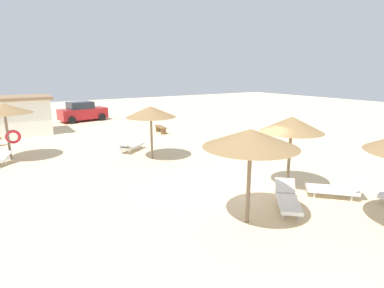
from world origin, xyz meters
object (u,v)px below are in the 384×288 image
parasol_0 (4,109)px  parasol_2 (151,112)px  parasol_1 (292,125)px  parasol_3 (251,138)px  lounger_3 (287,199)px  lounger_1 (336,189)px  beach_cabana (16,115)px  parked_car (82,112)px  bench_0 (161,128)px  lounger_2 (131,146)px

parasol_0 → parasol_2: 7.07m
parasol_1 → parasol_3: size_ratio=0.98×
lounger_3 → parasol_3: bearing=179.7°
lounger_1 → lounger_3: size_ratio=0.98×
parasol_1 → beach_cabana: 18.74m
parasol_0 → parked_car: size_ratio=0.67×
parasol_0 → lounger_1: parasol_0 is taller
parasol_1 → lounger_1: size_ratio=1.52×
parasol_2 → parasol_3: size_ratio=0.95×
lounger_3 → bench_0: size_ratio=1.19×
parasol_2 → parasol_3: (-0.55, -7.64, 0.14)m
lounger_3 → parasol_0: bearing=122.8°
parasol_0 → lounger_2: bearing=-16.4°
parasol_2 → lounger_1: parasol_2 is taller
lounger_1 → parked_car: bearing=98.6°
lounger_1 → lounger_3: lounger_3 is taller
parasol_3 → beach_cabana: size_ratio=0.63×
parasol_1 → beach_cabana: parasol_1 is taller
parasol_3 → bench_0: size_ratio=1.82×
parasol_0 → bench_0: size_ratio=1.83×
parasol_3 → parked_car: bearing=88.7°
lounger_1 → bench_0: bearing=89.9°
parasol_1 → lounger_3: bearing=-139.6°
lounger_2 → bench_0: bearing=44.8°
lounger_2 → beach_cabana: bearing=119.8°
parasol_3 → lounger_1: bearing=-4.9°
lounger_2 → parked_car: size_ratio=0.46×
parasol_3 → lounger_1: size_ratio=1.55×
lounger_3 → beach_cabana: beach_cabana is taller
parasol_3 → parasol_0: bearing=116.2°
parasol_2 → lounger_1: 8.88m
lounger_2 → parasol_3: bearing=-91.0°
parasol_1 → lounger_2: parasol_1 is taller
lounger_2 → lounger_3: (1.55, -9.59, 0.01)m
lounger_3 → bench_0: bearing=80.7°
parasol_2 → parasol_1: bearing=-67.7°
parasol_0 → parasol_3: 12.54m
parasol_3 → lounger_2: size_ratio=1.45×
bench_0 → lounger_2: bearing=-135.2°
bench_0 → parked_car: parked_car is taller
parasol_2 → beach_cabana: size_ratio=0.60×
parasol_0 → lounger_3: parasol_0 is taller
parasol_3 → lounger_3: (1.72, -0.01, -2.21)m
lounger_2 → parasol_1: bearing=-70.2°
parasol_0 → parasol_2: (6.07, -3.62, -0.15)m
parasol_1 → lounger_2: bearing=109.8°
parasol_1 → bench_0: bearing=86.6°
lounger_1 → lounger_3: 2.17m
parasol_2 → parasol_3: bearing=-94.1°
parasol_3 → lounger_2: parasol_3 is taller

